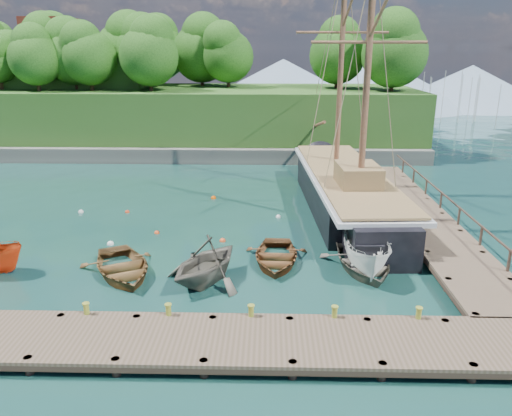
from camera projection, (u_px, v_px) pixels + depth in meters
The scene contains 23 objects.
ground at pixel (212, 271), 23.11m from camera, with size 160.00×160.00×0.00m, color #163932.
dock_near at pixel (250, 342), 16.74m from camera, with size 20.00×3.20×1.10m.
dock_east at pixel (420, 216), 29.35m from camera, with size 3.20×24.00×1.10m.
bollard_0 at pixel (89, 328), 18.36m from camera, with size 0.26×0.26×0.45m, color olive.
bollard_1 at pixel (170, 329), 18.28m from camera, with size 0.26×0.26×0.45m, color olive.
bollard_2 at pixel (251, 331), 18.21m from camera, with size 0.26×0.26×0.45m, color olive.
bollard_3 at pixel (334, 332), 18.13m from camera, with size 0.26×0.26×0.45m, color olive.
bollard_4 at pixel (417, 333), 18.05m from camera, with size 0.26×0.26×0.45m, color olive.
rowboat_0 at pixel (123, 275), 22.71m from camera, with size 3.40×4.76×0.98m, color brown.
rowboat_1 at pixel (206, 282), 22.00m from camera, with size 3.64×4.22×2.22m, color #5B564B.
rowboat_2 at pixel (275, 263), 23.93m from camera, with size 3.11×4.35×0.90m, color brown.
rowboat_3 at pixel (362, 269), 23.25m from camera, with size 3.37×4.72×0.98m, color #6F695A.
cabin_boat_white at pixel (365, 269), 23.32m from camera, with size 1.97×5.23×2.02m, color white.
schooner at pixel (346, 193), 31.67m from camera, with size 5.63×25.68×18.48m.
mooring_buoy_0 at pixel (110, 245), 26.17m from camera, with size 0.36×0.36×0.36m, color white.
mooring_buoy_1 at pixel (157, 233), 27.75m from camera, with size 0.29×0.29×0.29m, color #F64D1A.
mooring_buoy_2 at pixel (223, 241), 26.61m from camera, with size 0.33×0.33×0.33m, color #F05222.
mooring_buoy_3 at pixel (278, 217), 30.36m from camera, with size 0.31×0.31×0.31m, color white.
mooring_buoy_4 at pixel (127, 212), 31.27m from camera, with size 0.29×0.29×0.29m, color #E7441D.
mooring_buoy_5 at pixel (214, 199), 34.16m from camera, with size 0.35×0.35×0.35m, color #F75200.
mooring_buoy_6 at pixel (81, 213), 31.25m from camera, with size 0.34×0.34×0.34m, color silver.
headland at pixel (120, 91), 51.59m from camera, with size 51.00×19.31×12.90m.
distant_ridge at pixel (279, 80), 88.28m from camera, with size 117.00×40.00×10.00m.
Camera 1 is at (2.60, -21.05, 9.85)m, focal length 35.00 mm.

